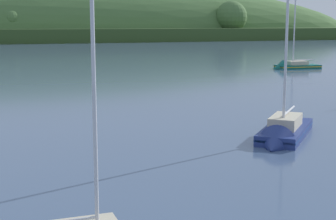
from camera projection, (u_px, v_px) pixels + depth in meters
far_shoreline_hill at (29, 40)px, 231.38m from camera, size 449.68×115.72×56.91m
sailboat_far_left at (283, 135)px, 33.93m from camera, size 8.14×7.50×13.13m
sailboat_outer_reach at (292, 68)px, 86.97m from camera, size 8.75×4.29×14.39m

